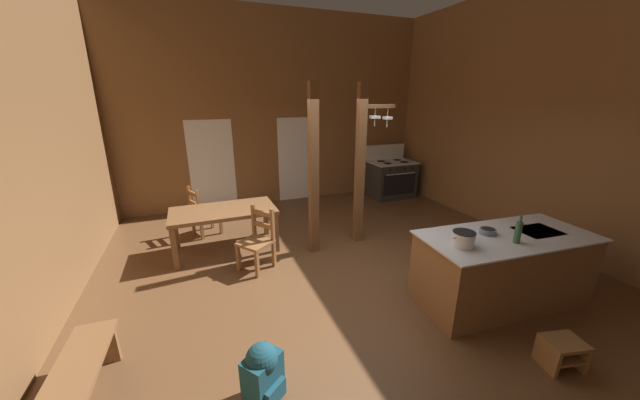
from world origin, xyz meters
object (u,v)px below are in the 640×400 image
object	(u,v)px
backpack	(263,373)
kitchen_island	(502,268)
dining_table	(224,214)
step_stool	(562,351)
stockpot_on_counter	(463,239)
stove_range	(391,179)
ladderback_chair_by_post	(258,240)
mixing_bowl_on_counter	(488,231)
bottle_tall_on_counter	(518,232)
bench_along_left_wall	(74,391)
ladderback_chair_near_window	(203,212)

from	to	relation	value
backpack	kitchen_island	bearing A→B (deg)	6.65
dining_table	step_stool	bearing A→B (deg)	-53.71
kitchen_island	stockpot_on_counter	xyz separation A→B (m)	(-0.76, -0.04, 0.55)
stove_range	ladderback_chair_by_post	world-z (taller)	stove_range
stove_range	mixing_bowl_on_counter	distance (m)	4.55
bottle_tall_on_counter	dining_table	bearing A→B (deg)	135.70
backpack	dining_table	bearing A→B (deg)	89.98
kitchen_island	mixing_bowl_on_counter	bearing A→B (deg)	151.42
bench_along_left_wall	backpack	bearing A→B (deg)	-14.67
step_stool	backpack	world-z (taller)	backpack
bench_along_left_wall	step_stool	bearing A→B (deg)	-13.87
ladderback_chair_by_post	stove_range	bearing A→B (deg)	31.49
bench_along_left_wall	stockpot_on_counter	world-z (taller)	stockpot_on_counter
bench_along_left_wall	backpack	world-z (taller)	backpack
bottle_tall_on_counter	backpack	bearing A→B (deg)	-176.69
step_stool	ladderback_chair_near_window	xyz separation A→B (m)	(-3.12, 4.63, 0.27)
step_stool	bottle_tall_on_counter	bearing A→B (deg)	74.12
backpack	ladderback_chair_by_post	bearing A→B (deg)	80.01
step_stool	stockpot_on_counter	size ratio (longest dim) A/B	1.30
kitchen_island	step_stool	distance (m)	1.13
bench_along_left_wall	stockpot_on_counter	size ratio (longest dim) A/B	4.37
stove_range	stockpot_on_counter	xyz separation A→B (m)	(-1.99, -4.44, 0.53)
ladderback_chair_by_post	bench_along_left_wall	bearing A→B (deg)	-133.23
stove_range	bottle_tall_on_counter	distance (m)	4.82
bench_along_left_wall	bottle_tall_on_counter	world-z (taller)	bottle_tall_on_counter
mixing_bowl_on_counter	bottle_tall_on_counter	bearing A→B (deg)	-71.06
step_stool	ladderback_chair_by_post	world-z (taller)	ladderback_chair_by_post
stove_range	backpack	size ratio (longest dim) A/B	2.21
stove_range	mixing_bowl_on_counter	xyz separation A→B (m)	(-1.45, -4.29, 0.47)
ladderback_chair_by_post	backpack	world-z (taller)	ladderback_chair_by_post
backpack	mixing_bowl_on_counter	xyz separation A→B (m)	(2.93, 0.48, 0.64)
kitchen_island	bench_along_left_wall	world-z (taller)	kitchen_island
ladderback_chair_by_post	kitchen_island	bearing A→B (deg)	-35.88
dining_table	bench_along_left_wall	world-z (taller)	dining_table
bench_along_left_wall	backpack	xyz separation A→B (m)	(1.44, -0.38, 0.01)
ladderback_chair_by_post	backpack	bearing A→B (deg)	-99.99
kitchen_island	stove_range	xyz separation A→B (m)	(1.23, 4.40, 0.02)
stove_range	ladderback_chair_by_post	size ratio (longest dim) A/B	1.39
kitchen_island	step_stool	size ratio (longest dim) A/B	5.39
stove_range	dining_table	bearing A→B (deg)	-159.53
ladderback_chair_near_window	bench_along_left_wall	xyz separation A→B (m)	(-1.12, -3.58, -0.15)
stove_range	bench_along_left_wall	world-z (taller)	stove_range
step_stool	dining_table	size ratio (longest dim) A/B	0.24
stove_range	bench_along_left_wall	bearing A→B (deg)	-142.91
dining_table	stockpot_on_counter	size ratio (longest dim) A/B	5.36
step_stool	mixing_bowl_on_counter	bearing A→B (deg)	83.32
dining_table	mixing_bowl_on_counter	distance (m)	3.97
stove_range	dining_table	size ratio (longest dim) A/B	0.77
stockpot_on_counter	mixing_bowl_on_counter	bearing A→B (deg)	15.74
stove_range	stockpot_on_counter	bearing A→B (deg)	-114.16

